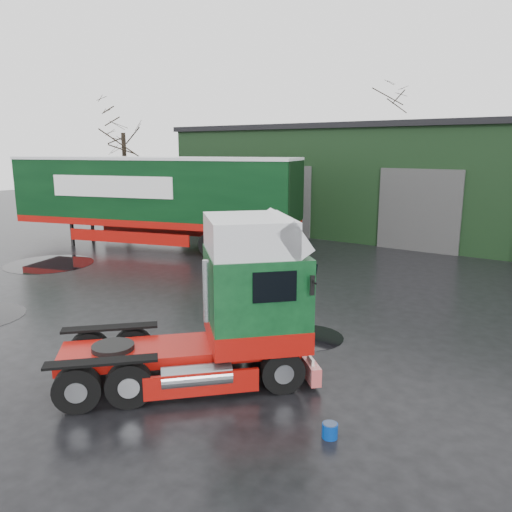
{
  "coord_description": "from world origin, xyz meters",
  "views": [
    {
      "loc": [
        9.56,
        -10.27,
        4.98
      ],
      "look_at": [
        0.8,
        2.02,
        1.7
      ],
      "focal_mm": 35.0,
      "sensor_mm": 36.0,
      "label": 1
    }
  ],
  "objects_px": {
    "trailer_left": "(154,203)",
    "wash_bucket": "(330,431)",
    "hero_tractor": "(179,301)",
    "warehouse": "(454,180)",
    "tree_back_a": "(386,151)",
    "tree_left": "(125,159)"
  },
  "relations": [
    {
      "from": "tree_left",
      "to": "wash_bucket",
      "type": "bearing_deg",
      "value": -33.23
    },
    {
      "from": "wash_bucket",
      "to": "trailer_left",
      "type": "bearing_deg",
      "value": 146.09
    },
    {
      "from": "trailer_left",
      "to": "tree_left",
      "type": "distance_m",
      "value": 9.54
    },
    {
      "from": "hero_tractor",
      "to": "trailer_left",
      "type": "height_order",
      "value": "trailer_left"
    },
    {
      "from": "trailer_left",
      "to": "wash_bucket",
      "type": "height_order",
      "value": "trailer_left"
    },
    {
      "from": "tree_left",
      "to": "tree_back_a",
      "type": "height_order",
      "value": "tree_back_a"
    },
    {
      "from": "hero_tractor",
      "to": "wash_bucket",
      "type": "xyz_separation_m",
      "value": [
        3.65,
        -0.1,
        -1.67
      ]
    },
    {
      "from": "trailer_left",
      "to": "tree_left",
      "type": "height_order",
      "value": "tree_left"
    },
    {
      "from": "hero_tractor",
      "to": "tree_back_a",
      "type": "distance_m",
      "value": 34.18
    },
    {
      "from": "tree_back_a",
      "to": "hero_tractor",
      "type": "bearing_deg",
      "value": -75.74
    },
    {
      "from": "warehouse",
      "to": "tree_back_a",
      "type": "xyz_separation_m",
      "value": [
        -8.0,
        10.0,
        1.59
      ]
    },
    {
      "from": "warehouse",
      "to": "trailer_left",
      "type": "distance_m",
      "value": 17.05
    },
    {
      "from": "tree_back_a",
      "to": "tree_left",
      "type": "bearing_deg",
      "value": -121.43
    },
    {
      "from": "hero_tractor",
      "to": "wash_bucket",
      "type": "distance_m",
      "value": 4.02
    },
    {
      "from": "tree_left",
      "to": "tree_back_a",
      "type": "relative_size",
      "value": 0.89
    },
    {
      "from": "hero_tractor",
      "to": "trailer_left",
      "type": "xyz_separation_m",
      "value": [
        -11.46,
        10.06,
        0.49
      ]
    },
    {
      "from": "tree_back_a",
      "to": "wash_bucket",
      "type": "bearing_deg",
      "value": -70.01
    },
    {
      "from": "trailer_left",
      "to": "wash_bucket",
      "type": "xyz_separation_m",
      "value": [
        15.11,
        -10.16,
        -2.16
      ]
    },
    {
      "from": "hero_tractor",
      "to": "tree_left",
      "type": "height_order",
      "value": "tree_left"
    },
    {
      "from": "wash_bucket",
      "to": "tree_back_a",
      "type": "xyz_separation_m",
      "value": [
        -12.04,
        33.1,
        4.62
      ]
    },
    {
      "from": "warehouse",
      "to": "tree_left",
      "type": "bearing_deg",
      "value": -157.17
    },
    {
      "from": "wash_bucket",
      "to": "hero_tractor",
      "type": "bearing_deg",
      "value": 178.47
    }
  ]
}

